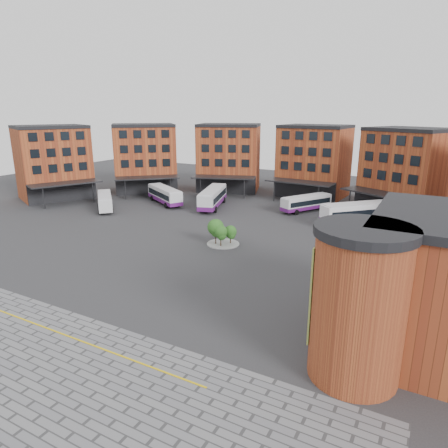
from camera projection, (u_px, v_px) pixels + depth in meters
The scene contains 11 objects.
ground at pixel (156, 272), 44.77m from camera, with size 160.00×160.00×0.00m, color #28282B.
yellow_line at pixel (68, 336), 32.02m from camera, with size 26.00×0.15×0.02m, color gold.
main_building at pixel (257, 165), 77.27m from camera, with size 94.14×42.48×14.60m.
tree_island at pixel (221, 231), 53.15m from camera, with size 4.40×4.40×3.55m.
bus_a at pixel (105, 200), 72.45m from camera, with size 8.76×8.58×2.82m.
bus_b at pixel (165, 195), 76.89m from camera, with size 11.04×8.09×3.19m.
bus_c at pixel (213, 197), 74.03m from camera, with size 6.41×12.65×3.48m.
bus_d at pixel (306, 203), 71.20m from camera, with size 7.12×9.89×2.85m.
bus_e at pixel (360, 213), 62.51m from camera, with size 10.95×10.95×3.55m.
bus_f at pixel (410, 230), 54.09m from camera, with size 7.38×11.85×3.32m.
blue_car at pixel (358, 356), 28.11m from camera, with size 1.65×4.73×1.56m, color #0C22A3.
Camera 1 is at (26.54, -32.87, 17.52)m, focal length 32.00 mm.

